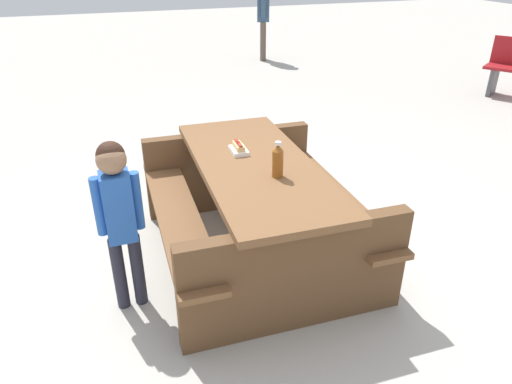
{
  "coord_description": "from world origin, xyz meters",
  "views": [
    {
      "loc": [
        -2.78,
        0.98,
        2.07
      ],
      "look_at": [
        0.0,
        0.0,
        0.52
      ],
      "focal_mm": 33.2,
      "sensor_mm": 36.0,
      "label": 1
    }
  ],
  "objects_px": {
    "picnic_table": "(256,202)",
    "bystander_adult": "(263,5)",
    "soda_bottle": "(278,161)",
    "hotdog_tray": "(239,148)",
    "child_in_coat": "(119,207)"
  },
  "relations": [
    {
      "from": "picnic_table",
      "to": "child_in_coat",
      "type": "xyz_separation_m",
      "value": [
        -0.26,
        0.94,
        0.27
      ]
    },
    {
      "from": "hotdog_tray",
      "to": "child_in_coat",
      "type": "xyz_separation_m",
      "value": [
        -0.47,
        0.88,
        -0.07
      ]
    },
    {
      "from": "picnic_table",
      "to": "bystander_adult",
      "type": "xyz_separation_m",
      "value": [
        6.32,
        -2.37,
        0.6
      ]
    },
    {
      "from": "hotdog_tray",
      "to": "bystander_adult",
      "type": "distance_m",
      "value": 6.58
    },
    {
      "from": "soda_bottle",
      "to": "hotdog_tray",
      "type": "xyz_separation_m",
      "value": [
        0.46,
        0.12,
        -0.08
      ]
    },
    {
      "from": "hotdog_tray",
      "to": "picnic_table",
      "type": "bearing_deg",
      "value": -164.86
    },
    {
      "from": "picnic_table",
      "to": "hotdog_tray",
      "type": "height_order",
      "value": "hotdog_tray"
    },
    {
      "from": "bystander_adult",
      "to": "hotdog_tray",
      "type": "bearing_deg",
      "value": 158.32
    },
    {
      "from": "soda_bottle",
      "to": "picnic_table",
      "type": "bearing_deg",
      "value": 13.54
    },
    {
      "from": "picnic_table",
      "to": "hotdog_tray",
      "type": "bearing_deg",
      "value": 15.14
    },
    {
      "from": "picnic_table",
      "to": "soda_bottle",
      "type": "distance_m",
      "value": 0.49
    },
    {
      "from": "soda_bottle",
      "to": "bystander_adult",
      "type": "distance_m",
      "value": 6.96
    },
    {
      "from": "picnic_table",
      "to": "child_in_coat",
      "type": "bearing_deg",
      "value": 105.36
    },
    {
      "from": "hotdog_tray",
      "to": "child_in_coat",
      "type": "height_order",
      "value": "child_in_coat"
    },
    {
      "from": "picnic_table",
      "to": "child_in_coat",
      "type": "relative_size",
      "value": 1.65
    }
  ]
}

